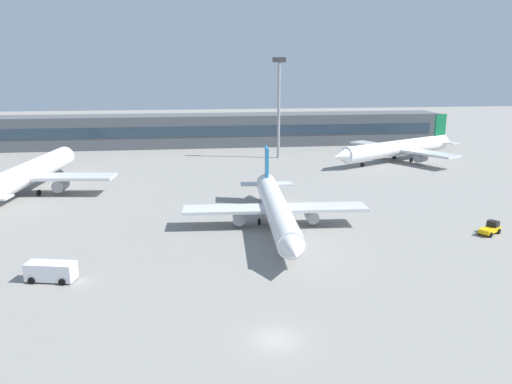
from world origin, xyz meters
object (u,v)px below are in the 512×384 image
(airplane_far, at_px, (398,148))
(baggage_tug_yellow, at_px, (491,228))
(airplane_mid, at_px, (27,174))
(service_van_white, at_px, (51,271))
(airplane_near, at_px, (276,209))
(floodlight_tower_west, at_px, (279,100))

(airplane_far, relative_size, baggage_tug_yellow, 10.19)
(airplane_mid, height_order, airplane_far, airplane_mid)
(baggage_tug_yellow, height_order, service_van_white, service_van_white)
(airplane_mid, bearing_deg, airplane_near, -33.15)
(service_van_white, bearing_deg, airplane_near, 28.73)
(floodlight_tower_west, bearing_deg, baggage_tug_yellow, -73.68)
(airplane_near, relative_size, airplane_far, 0.98)
(baggage_tug_yellow, bearing_deg, service_van_white, -171.31)
(service_van_white, xyz_separation_m, floodlight_tower_west, (37.59, 72.10, 13.25))
(airplane_near, xyz_separation_m, floodlight_tower_west, (10.37, 57.17, 11.48))
(airplane_far, height_order, baggage_tug_yellow, airplane_far)
(airplane_near, height_order, airplane_far, airplane_far)
(airplane_far, distance_m, service_van_white, 90.98)
(baggage_tug_yellow, distance_m, service_van_white, 56.84)
(airplane_near, bearing_deg, baggage_tug_yellow, -12.35)
(airplane_far, xyz_separation_m, baggage_tug_yellow, (-9.21, -54.62, -2.43))
(airplane_near, distance_m, airplane_far, 61.55)
(airplane_near, xyz_separation_m, service_van_white, (-27.23, -14.93, -1.77))
(service_van_white, bearing_deg, floodlight_tower_west, 62.46)
(baggage_tug_yellow, bearing_deg, airplane_near, 167.65)
(service_van_white, distance_m, floodlight_tower_west, 82.38)
(baggage_tug_yellow, bearing_deg, airplane_far, 80.43)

